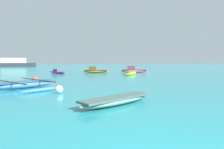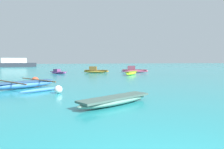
{
  "view_description": "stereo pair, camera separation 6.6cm",
  "coord_description": "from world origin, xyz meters",
  "px_view_note": "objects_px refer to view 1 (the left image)",
  "views": [
    {
      "loc": [
        -1.68,
        -1.31,
        1.73
      ],
      "look_at": [
        5.19,
        19.13,
        0.25
      ],
      "focal_mm": 32.0,
      "sensor_mm": 36.0,
      "label": 1
    },
    {
      "loc": [
        -1.62,
        -1.33,
        1.73
      ],
      "look_at": [
        5.19,
        19.13,
        0.25
      ],
      "focal_mm": 32.0,
      "sensor_mm": 36.0,
      "label": 2
    }
  ],
  "objects_px": {
    "moored_boat_0": "(58,72)",
    "moored_boat_5": "(95,71)",
    "moored_boat_3": "(25,84)",
    "moored_boat_4": "(134,70)",
    "distant_ferry": "(14,63)",
    "moored_boat_2": "(117,100)",
    "mooring_buoy_1": "(59,89)",
    "moored_boat_1": "(131,73)",
    "mooring_buoy_2": "(35,80)"
  },
  "relations": [
    {
      "from": "moored_boat_0",
      "to": "moored_boat_1",
      "type": "relative_size",
      "value": 0.85
    },
    {
      "from": "moored_boat_3",
      "to": "mooring_buoy_2",
      "type": "height_order",
      "value": "mooring_buoy_2"
    },
    {
      "from": "moored_boat_5",
      "to": "distant_ferry",
      "type": "bearing_deg",
      "value": 138.98
    },
    {
      "from": "moored_boat_1",
      "to": "moored_boat_2",
      "type": "relative_size",
      "value": 0.84
    },
    {
      "from": "moored_boat_2",
      "to": "moored_boat_3",
      "type": "height_order",
      "value": "moored_boat_3"
    },
    {
      "from": "mooring_buoy_2",
      "to": "moored_boat_0",
      "type": "bearing_deg",
      "value": 78.35
    },
    {
      "from": "distant_ferry",
      "to": "moored_boat_4",
      "type": "bearing_deg",
      "value": -59.96
    },
    {
      "from": "moored_boat_2",
      "to": "mooring_buoy_1",
      "type": "distance_m",
      "value": 4.07
    },
    {
      "from": "moored_boat_2",
      "to": "moored_boat_3",
      "type": "bearing_deg",
      "value": 96.99
    },
    {
      "from": "moored_boat_1",
      "to": "moored_boat_2",
      "type": "height_order",
      "value": "moored_boat_1"
    },
    {
      "from": "moored_boat_2",
      "to": "mooring_buoy_1",
      "type": "bearing_deg",
      "value": 94.34
    },
    {
      "from": "moored_boat_4",
      "to": "mooring_buoy_2",
      "type": "relative_size",
      "value": 7.48
    },
    {
      "from": "moored_boat_5",
      "to": "mooring_buoy_2",
      "type": "distance_m",
      "value": 13.94
    },
    {
      "from": "moored_boat_3",
      "to": "mooring_buoy_2",
      "type": "relative_size",
      "value": 9.89
    },
    {
      "from": "moored_boat_4",
      "to": "distant_ferry",
      "type": "xyz_separation_m",
      "value": [
        -20.63,
        35.68,
        0.68
      ]
    },
    {
      "from": "moored_boat_4",
      "to": "distant_ferry",
      "type": "bearing_deg",
      "value": 140.6
    },
    {
      "from": "moored_boat_5",
      "to": "mooring_buoy_2",
      "type": "xyz_separation_m",
      "value": [
        -7.55,
        -11.72,
        -0.07
      ]
    },
    {
      "from": "moored_boat_3",
      "to": "moored_boat_5",
      "type": "height_order",
      "value": "moored_boat_5"
    },
    {
      "from": "moored_boat_1",
      "to": "moored_boat_4",
      "type": "relative_size",
      "value": 0.77
    },
    {
      "from": "moored_boat_5",
      "to": "moored_boat_2",
      "type": "bearing_deg",
      "value": -76.27
    },
    {
      "from": "moored_boat_0",
      "to": "distant_ferry",
      "type": "relative_size",
      "value": 0.22
    },
    {
      "from": "moored_boat_1",
      "to": "moored_boat_3",
      "type": "bearing_deg",
      "value": 170.65
    },
    {
      "from": "moored_boat_3",
      "to": "distant_ferry",
      "type": "height_order",
      "value": "distant_ferry"
    },
    {
      "from": "moored_boat_5",
      "to": "mooring_buoy_1",
      "type": "distance_m",
      "value": 17.97
    },
    {
      "from": "moored_boat_1",
      "to": "distant_ferry",
      "type": "height_order",
      "value": "distant_ferry"
    },
    {
      "from": "moored_boat_3",
      "to": "moored_boat_4",
      "type": "distance_m",
      "value": 18.76
    },
    {
      "from": "moored_boat_1",
      "to": "moored_boat_2",
      "type": "distance_m",
      "value": 16.81
    },
    {
      "from": "moored_boat_2",
      "to": "mooring_buoy_1",
      "type": "height_order",
      "value": "mooring_buoy_1"
    },
    {
      "from": "moored_boat_2",
      "to": "moored_boat_5",
      "type": "height_order",
      "value": "moored_boat_5"
    },
    {
      "from": "moored_boat_4",
      "to": "distant_ferry",
      "type": "distance_m",
      "value": 41.22
    },
    {
      "from": "moored_boat_0",
      "to": "moored_boat_2",
      "type": "height_order",
      "value": "moored_boat_0"
    },
    {
      "from": "moored_boat_2",
      "to": "mooring_buoy_1",
      "type": "xyz_separation_m",
      "value": [
        -1.98,
        3.56,
        0.03
      ]
    },
    {
      "from": "moored_boat_2",
      "to": "mooring_buoy_1",
      "type": "relative_size",
      "value": 8.42
    },
    {
      "from": "moored_boat_4",
      "to": "mooring_buoy_2",
      "type": "bearing_deg",
      "value": -120.54
    },
    {
      "from": "moored_boat_1",
      "to": "mooring_buoy_1",
      "type": "relative_size",
      "value": 7.04
    },
    {
      "from": "moored_boat_0",
      "to": "moored_boat_5",
      "type": "distance_m",
      "value": 5.18
    },
    {
      "from": "mooring_buoy_2",
      "to": "moored_boat_5",
      "type": "bearing_deg",
      "value": 57.2
    },
    {
      "from": "mooring_buoy_2",
      "to": "distant_ferry",
      "type": "bearing_deg",
      "value": 99.33
    },
    {
      "from": "moored_boat_1",
      "to": "moored_boat_4",
      "type": "xyz_separation_m",
      "value": [
        2.27,
        4.15,
        0.12
      ]
    },
    {
      "from": "moored_boat_2",
      "to": "moored_boat_4",
      "type": "relative_size",
      "value": 0.92
    },
    {
      "from": "moored_boat_5",
      "to": "moored_boat_0",
      "type": "bearing_deg",
      "value": -152.58
    },
    {
      "from": "moored_boat_0",
      "to": "moored_boat_4",
      "type": "relative_size",
      "value": 0.65
    },
    {
      "from": "moored_boat_0",
      "to": "moored_boat_2",
      "type": "bearing_deg",
      "value": -37.17
    },
    {
      "from": "moored_boat_3",
      "to": "mooring_buoy_1",
      "type": "height_order",
      "value": "moored_boat_3"
    },
    {
      "from": "moored_boat_4",
      "to": "distant_ferry",
      "type": "relative_size",
      "value": 0.34
    },
    {
      "from": "moored_boat_1",
      "to": "moored_boat_3",
      "type": "height_order",
      "value": "moored_boat_3"
    },
    {
      "from": "moored_boat_3",
      "to": "mooring_buoy_2",
      "type": "distance_m",
      "value": 2.48
    },
    {
      "from": "moored_boat_1",
      "to": "moored_boat_3",
      "type": "distance_m",
      "value": 14.32
    },
    {
      "from": "moored_boat_4",
      "to": "mooring_buoy_1",
      "type": "height_order",
      "value": "moored_boat_4"
    },
    {
      "from": "moored_boat_5",
      "to": "moored_boat_4",
      "type": "bearing_deg",
      "value": 13.0
    }
  ]
}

